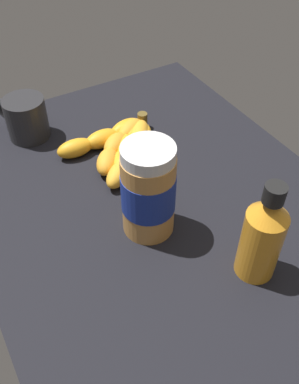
{
  "coord_description": "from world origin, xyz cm",
  "views": [
    {
      "loc": [
        40.24,
        -26.25,
        51.86
      ],
      "look_at": [
        -1.8,
        -2.06,
        4.38
      ],
      "focal_mm": 40.14,
      "sensor_mm": 36.0,
      "label": 1
    }
  ],
  "objects_px": {
    "banana_bunch": "(123,146)",
    "coffee_mug": "(26,118)",
    "peanut_butter_jar": "(148,191)",
    "honey_bottle": "(263,236)"
  },
  "relations": [
    {
      "from": "peanut_butter_jar",
      "to": "coffee_mug",
      "type": "distance_m",
      "value": 0.34
    },
    {
      "from": "honey_bottle",
      "to": "coffee_mug",
      "type": "bearing_deg",
      "value": -159.44
    },
    {
      "from": "banana_bunch",
      "to": "coffee_mug",
      "type": "height_order",
      "value": "coffee_mug"
    },
    {
      "from": "coffee_mug",
      "to": "banana_bunch",
      "type": "bearing_deg",
      "value": 43.77
    },
    {
      "from": "banana_bunch",
      "to": "honey_bottle",
      "type": "height_order",
      "value": "honey_bottle"
    },
    {
      "from": "banana_bunch",
      "to": "peanut_butter_jar",
      "type": "distance_m",
      "value": 0.2
    },
    {
      "from": "coffee_mug",
      "to": "honey_bottle",
      "type": "bearing_deg",
      "value": 20.56
    },
    {
      "from": "honey_bottle",
      "to": "coffee_mug",
      "type": "height_order",
      "value": "honey_bottle"
    },
    {
      "from": "peanut_butter_jar",
      "to": "coffee_mug",
      "type": "xyz_separation_m",
      "value": [
        -0.33,
        -0.09,
        -0.04
      ]
    },
    {
      "from": "banana_bunch",
      "to": "honey_bottle",
      "type": "bearing_deg",
      "value": 7.04
    }
  ]
}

